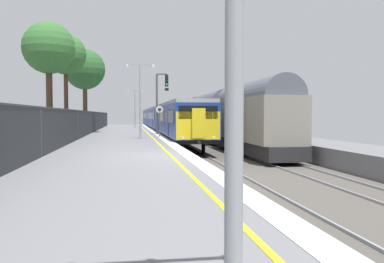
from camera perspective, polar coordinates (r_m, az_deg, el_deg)
ground at (r=17.64m, az=6.77°, el=-5.12°), size 17.40×110.00×1.21m
commuter_train_at_platform at (r=54.14m, az=-4.29°, el=1.87°), size 2.83×59.43×3.81m
freight_train_adjacent_track at (r=47.90m, az=1.11°, el=2.27°), size 2.60×54.54×4.82m
signal_gantry at (r=35.82m, az=-4.44°, el=4.84°), size 1.10×0.24×5.23m
speed_limit_sign at (r=31.33m, az=-4.50°, el=2.04°), size 0.59×0.08×2.37m
platform_lamp_mid at (r=28.89m, az=-7.15°, el=5.16°), size 2.00×0.20×5.24m
platform_lamp_far at (r=54.75m, az=-7.86°, el=3.64°), size 2.00×0.20×4.95m
platform_back_fence at (r=17.22m, az=-20.14°, el=0.08°), size 0.07×99.00×2.00m
background_tree_left at (r=30.22m, az=-19.17°, el=10.50°), size 3.51×3.51×7.98m
background_tree_centre at (r=50.00m, az=-14.54°, el=7.61°), size 3.48×3.48×8.24m
background_tree_right at (r=34.57m, az=-16.97°, el=9.96°), size 3.21×3.21×8.06m
background_tree_back at (r=40.10m, az=-14.66°, el=8.14°), size 3.76×3.76×7.80m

